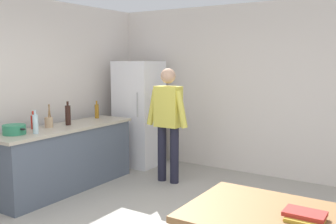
{
  "coord_description": "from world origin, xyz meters",
  "views": [
    {
      "loc": [
        2.07,
        -2.86,
        1.81
      ],
      "look_at": [
        -0.61,
        1.32,
        1.14
      ],
      "focal_mm": 41.0,
      "sensor_mm": 36.0,
      "label": 1
    }
  ],
  "objects_px": {
    "person": "(168,117)",
    "bottle_sauce_red": "(33,122)",
    "cooking_pot": "(14,130)",
    "bottle_water_clear": "(35,124)",
    "refrigerator": "(139,114)",
    "book_stack": "(305,216)",
    "bottle_wine_dark": "(68,115)",
    "bottle_oil_amber": "(97,111)",
    "utensil_jar": "(49,122)"
  },
  "relations": [
    {
      "from": "person",
      "to": "bottle_wine_dark",
      "type": "bearing_deg",
      "value": -138.8
    },
    {
      "from": "refrigerator",
      "to": "bottle_oil_amber",
      "type": "height_order",
      "value": "refrigerator"
    },
    {
      "from": "utensil_jar",
      "to": "book_stack",
      "type": "height_order",
      "value": "utensil_jar"
    },
    {
      "from": "book_stack",
      "to": "cooking_pot",
      "type": "bearing_deg",
      "value": 174.27
    },
    {
      "from": "cooking_pot",
      "to": "utensil_jar",
      "type": "height_order",
      "value": "utensil_jar"
    },
    {
      "from": "bottle_water_clear",
      "to": "book_stack",
      "type": "xyz_separation_m",
      "value": [
        3.4,
        -0.53,
        -0.25
      ]
    },
    {
      "from": "bottle_sauce_red",
      "to": "bottle_water_clear",
      "type": "distance_m",
      "value": 0.38
    },
    {
      "from": "bottle_water_clear",
      "to": "bottle_wine_dark",
      "type": "distance_m",
      "value": 0.69
    },
    {
      "from": "person",
      "to": "bottle_oil_amber",
      "type": "relative_size",
      "value": 6.07
    },
    {
      "from": "bottle_oil_amber",
      "to": "bottle_water_clear",
      "type": "bearing_deg",
      "value": -79.25
    },
    {
      "from": "refrigerator",
      "to": "person",
      "type": "height_order",
      "value": "refrigerator"
    },
    {
      "from": "cooking_pot",
      "to": "bottle_sauce_red",
      "type": "bearing_deg",
      "value": 107.96
    },
    {
      "from": "bottle_wine_dark",
      "to": "bottle_oil_amber",
      "type": "bearing_deg",
      "value": 99.23
    },
    {
      "from": "refrigerator",
      "to": "utensil_jar",
      "type": "bearing_deg",
      "value": -96.84
    },
    {
      "from": "bottle_sauce_red",
      "to": "bottle_wine_dark",
      "type": "distance_m",
      "value": 0.5
    },
    {
      "from": "person",
      "to": "book_stack",
      "type": "height_order",
      "value": "person"
    },
    {
      "from": "person",
      "to": "bottle_water_clear",
      "type": "xyz_separation_m",
      "value": [
        -0.93,
        -1.62,
        0.05
      ]
    },
    {
      "from": "utensil_jar",
      "to": "bottle_oil_amber",
      "type": "distance_m",
      "value": 0.99
    },
    {
      "from": "bottle_wine_dark",
      "to": "book_stack",
      "type": "bearing_deg",
      "value": -18.77
    },
    {
      "from": "book_stack",
      "to": "refrigerator",
      "type": "bearing_deg",
      "value": 141.64
    },
    {
      "from": "utensil_jar",
      "to": "bottle_sauce_red",
      "type": "distance_m",
      "value": 0.21
    },
    {
      "from": "person",
      "to": "bottle_oil_amber",
      "type": "distance_m",
      "value": 1.22
    },
    {
      "from": "cooking_pot",
      "to": "utensil_jar",
      "type": "xyz_separation_m",
      "value": [
        -0.04,
        0.57,
        0.02
      ]
    },
    {
      "from": "bottle_sauce_red",
      "to": "bottle_wine_dark",
      "type": "xyz_separation_m",
      "value": [
        0.17,
        0.46,
        0.05
      ]
    },
    {
      "from": "person",
      "to": "refrigerator",
      "type": "bearing_deg",
      "value": 149.77
    },
    {
      "from": "cooking_pot",
      "to": "person",
      "type": "bearing_deg",
      "value": 57.88
    },
    {
      "from": "refrigerator",
      "to": "bottle_sauce_red",
      "type": "distance_m",
      "value": 1.99
    },
    {
      "from": "bottle_water_clear",
      "to": "bottle_sauce_red",
      "type": "bearing_deg",
      "value": 146.27
    },
    {
      "from": "refrigerator",
      "to": "bottle_sauce_red",
      "type": "bearing_deg",
      "value": -98.63
    },
    {
      "from": "person",
      "to": "bottle_sauce_red",
      "type": "bearing_deg",
      "value": -131.52
    },
    {
      "from": "person",
      "to": "bottle_oil_amber",
      "type": "bearing_deg",
      "value": -168.95
    },
    {
      "from": "bottle_oil_amber",
      "to": "book_stack",
      "type": "bearing_deg",
      "value": -27.63
    },
    {
      "from": "refrigerator",
      "to": "cooking_pot",
      "type": "xyz_separation_m",
      "value": [
        -0.17,
        -2.34,
        0.06
      ]
    },
    {
      "from": "bottle_sauce_red",
      "to": "book_stack",
      "type": "height_order",
      "value": "bottle_sauce_red"
    },
    {
      "from": "bottle_oil_amber",
      "to": "book_stack",
      "type": "height_order",
      "value": "bottle_oil_amber"
    },
    {
      "from": "refrigerator",
      "to": "bottle_sauce_red",
      "type": "relative_size",
      "value": 7.5
    },
    {
      "from": "bottle_water_clear",
      "to": "bottle_wine_dark",
      "type": "bearing_deg",
      "value": 102.35
    },
    {
      "from": "person",
      "to": "cooking_pot",
      "type": "height_order",
      "value": "person"
    },
    {
      "from": "bottle_sauce_red",
      "to": "bottle_oil_amber",
      "type": "xyz_separation_m",
      "value": [
        0.05,
        1.18,
        0.02
      ]
    },
    {
      "from": "cooking_pot",
      "to": "bottle_water_clear",
      "type": "distance_m",
      "value": 0.26
    },
    {
      "from": "bottle_sauce_red",
      "to": "bottle_water_clear",
      "type": "relative_size",
      "value": 0.8
    },
    {
      "from": "bottle_water_clear",
      "to": "bottle_oil_amber",
      "type": "height_order",
      "value": "bottle_water_clear"
    },
    {
      "from": "bottle_wine_dark",
      "to": "book_stack",
      "type": "height_order",
      "value": "bottle_wine_dark"
    },
    {
      "from": "person",
      "to": "cooking_pot",
      "type": "xyz_separation_m",
      "value": [
        -1.12,
        -1.79,
        -0.02
      ]
    },
    {
      "from": "refrigerator",
      "to": "book_stack",
      "type": "relative_size",
      "value": 6.7
    },
    {
      "from": "refrigerator",
      "to": "bottle_wine_dark",
      "type": "bearing_deg",
      "value": -94.97
    },
    {
      "from": "cooking_pot",
      "to": "book_stack",
      "type": "relative_size",
      "value": 1.49
    },
    {
      "from": "person",
      "to": "bottle_water_clear",
      "type": "distance_m",
      "value": 1.87
    },
    {
      "from": "bottle_sauce_red",
      "to": "book_stack",
      "type": "bearing_deg",
      "value": -11.3
    },
    {
      "from": "bottle_sauce_red",
      "to": "bottle_wine_dark",
      "type": "height_order",
      "value": "bottle_wine_dark"
    }
  ]
}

